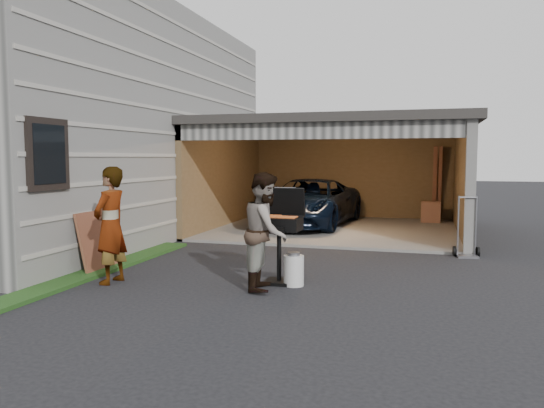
{
  "coord_description": "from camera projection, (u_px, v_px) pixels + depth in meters",
  "views": [
    {
      "loc": [
        3.07,
        -7.6,
        1.95
      ],
      "look_at": [
        0.51,
        1.15,
        1.15
      ],
      "focal_mm": 35.0,
      "sensor_mm": 36.0,
      "label": 1
    }
  ],
  "objects": [
    {
      "name": "garage",
      "position": [
        339.0,
        161.0,
        14.41
      ],
      "size": [
        6.8,
        6.3,
        2.9
      ],
      "color": "#605E59",
      "rests_on": "ground"
    },
    {
      "name": "bbq_grill",
      "position": [
        280.0,
        227.0,
        8.19
      ],
      "size": [
        0.66,
        0.58,
        1.48
      ],
      "color": "black",
      "rests_on": "ground"
    },
    {
      "name": "minivan",
      "position": [
        309.0,
        204.0,
        14.82
      ],
      "size": [
        2.49,
        4.8,
        1.29
      ],
      "primitive_type": "imported",
      "rotation": [
        0.0,
        0.0,
        -0.08
      ],
      "color": "black",
      "rests_on": "ground"
    },
    {
      "name": "hand_truck",
      "position": [
        467.0,
        245.0,
        10.41
      ],
      "size": [
        0.52,
        0.42,
        1.2
      ],
      "rotation": [
        0.0,
        0.0,
        0.14
      ],
      "color": "gray",
      "rests_on": "ground"
    },
    {
      "name": "plywood_panel",
      "position": [
        98.0,
        241.0,
        9.1
      ],
      "size": [
        0.26,
        0.94,
        1.04
      ],
      "primitive_type": "cube",
      "rotation": [
        0.0,
        -0.21,
        0.0
      ],
      "color": "brown",
      "rests_on": "ground"
    },
    {
      "name": "groundcover_strip",
      "position": [
        56.0,
        286.0,
        7.96
      ],
      "size": [
        0.5,
        8.0,
        0.06
      ],
      "primitive_type": "cube",
      "color": "#193814",
      "rests_on": "ground"
    },
    {
      "name": "man",
      "position": [
        266.0,
        231.0,
        7.81
      ],
      "size": [
        0.77,
        0.93,
        1.73
      ],
      "primitive_type": "imported",
      "rotation": [
        0.0,
        0.0,
        1.71
      ],
      "color": "#412619",
      "rests_on": "ground"
    },
    {
      "name": "house",
      "position": [
        60.0,
        126.0,
        13.55
      ],
      "size": [
        7.0,
        11.0,
        5.5
      ],
      "primitive_type": "cube",
      "color": "#474744",
      "rests_on": "ground"
    },
    {
      "name": "propane_tank",
      "position": [
        294.0,
        271.0,
        8.07
      ],
      "size": [
        0.34,
        0.34,
        0.46
      ],
      "primitive_type": "cylinder",
      "rotation": [
        0.0,
        0.0,
        -0.1
      ],
      "color": "silver",
      "rests_on": "ground"
    },
    {
      "name": "ground",
      "position": [
        220.0,
        282.0,
        8.29
      ],
      "size": [
        80.0,
        80.0,
        0.0
      ],
      "primitive_type": "plane",
      "color": "black",
      "rests_on": "ground"
    },
    {
      "name": "woman",
      "position": [
        111.0,
        225.0,
        8.18
      ],
      "size": [
        0.47,
        0.68,
        1.81
      ],
      "primitive_type": "imported",
      "rotation": [
        0.0,
        0.0,
        -1.62
      ],
      "color": "silver",
      "rests_on": "ground"
    }
  ]
}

